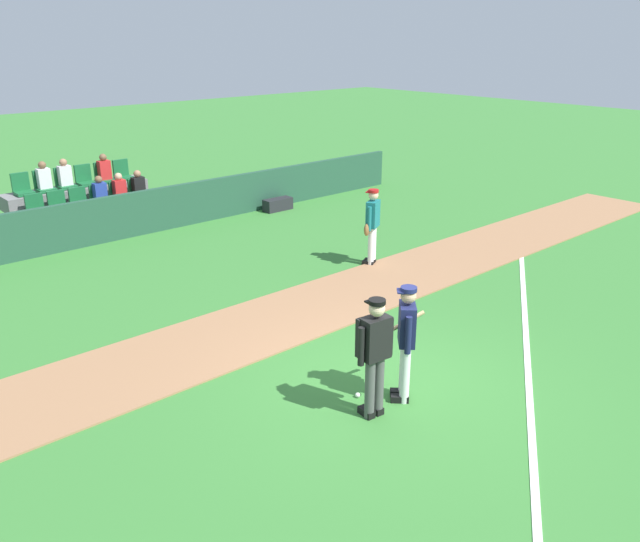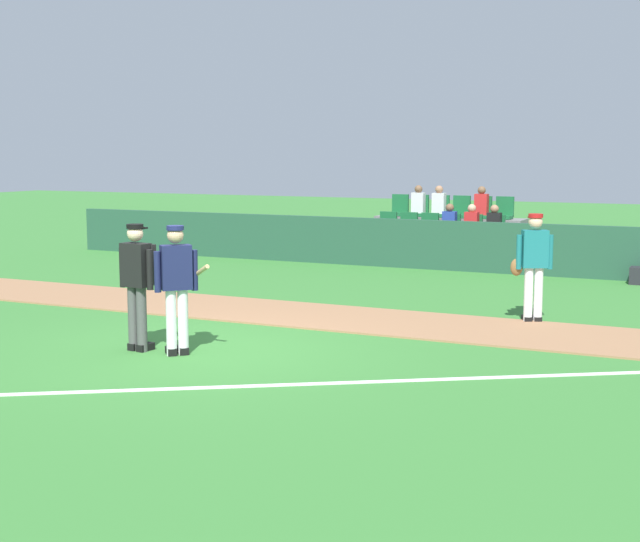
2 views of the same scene
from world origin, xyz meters
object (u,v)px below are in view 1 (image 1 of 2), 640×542
object	(u,v)px
runner_teal_jersey	(372,224)
umpire_home_plate	(374,351)
equipment_bag	(278,204)
batter_navy_jersey	(406,339)
baseball	(358,395)

from	to	relation	value
runner_teal_jersey	umpire_home_plate	bearing A→B (deg)	-135.59
equipment_bag	batter_navy_jersey	bearing A→B (deg)	-118.42
batter_navy_jersey	equipment_bag	bearing A→B (deg)	61.58
batter_navy_jersey	equipment_bag	distance (m)	10.96
baseball	equipment_bag	bearing A→B (deg)	58.19
equipment_bag	umpire_home_plate	bearing A→B (deg)	-121.29
umpire_home_plate	equipment_bag	xyz separation A→B (m)	(5.85, 9.62, -0.82)
umpire_home_plate	runner_teal_jersey	distance (m)	6.27
umpire_home_plate	baseball	xyz separation A→B (m)	(0.17, 0.46, -0.96)
batter_navy_jersey	equipment_bag	world-z (taller)	batter_navy_jersey
batter_navy_jersey	baseball	bearing A→B (deg)	135.93
baseball	batter_navy_jersey	bearing A→B (deg)	-44.07
batter_navy_jersey	runner_teal_jersey	distance (m)	5.82
batter_navy_jersey	runner_teal_jersey	world-z (taller)	same
umpire_home_plate	baseball	bearing A→B (deg)	70.13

